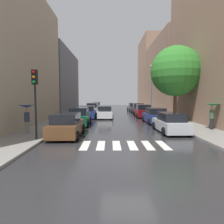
% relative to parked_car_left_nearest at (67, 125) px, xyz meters
% --- Properties ---
extents(ground_plane, '(28.00, 72.00, 0.04)m').
position_rel_parked_car_left_nearest_xyz_m(ground_plane, '(3.89, 19.24, -0.79)').
color(ground_plane, '#29292B').
extents(sidewalk_left, '(3.00, 72.00, 0.15)m').
position_rel_parked_car_left_nearest_xyz_m(sidewalk_left, '(-2.61, 19.24, -0.70)').
color(sidewalk_left, gray).
rests_on(sidewalk_left, ground).
extents(sidewalk_right, '(3.00, 72.00, 0.15)m').
position_rel_parked_car_left_nearest_xyz_m(sidewalk_right, '(10.39, 19.24, -0.70)').
color(sidewalk_right, gray).
rests_on(sidewalk_right, ground).
extents(crosswalk_stripes, '(4.95, 2.20, 0.01)m').
position_rel_parked_car_left_nearest_xyz_m(crosswalk_stripes, '(3.89, -2.64, -0.77)').
color(crosswalk_stripes, silver).
rests_on(crosswalk_stripes, ground).
extents(building_left_mid, '(6.00, 16.35, 11.16)m').
position_rel_parked_car_left_nearest_xyz_m(building_left_mid, '(-7.11, 23.02, 4.80)').
color(building_left_mid, slate).
rests_on(building_left_mid, ground).
extents(building_right_mid, '(6.00, 17.54, 14.04)m').
position_rel_parked_car_left_nearest_xyz_m(building_right_mid, '(14.89, 25.26, 6.25)').
color(building_right_mid, '#8C6B56').
rests_on(building_right_mid, ground).
extents(building_right_far, '(6.00, 13.84, 18.90)m').
position_rel_parked_car_left_nearest_xyz_m(building_right_far, '(14.89, 41.76, 8.68)').
color(building_right_far, '#8C6B56').
rests_on(building_right_far, ground).
extents(parked_car_left_nearest, '(2.18, 4.61, 1.65)m').
position_rel_parked_car_left_nearest_xyz_m(parked_car_left_nearest, '(0.00, 0.00, 0.00)').
color(parked_car_left_nearest, brown).
rests_on(parked_car_left_nearest, ground).
extents(parked_car_left_second, '(2.09, 4.82, 1.77)m').
position_rel_parked_car_left_nearest_xyz_m(parked_car_left_second, '(0.07, 5.54, 0.05)').
color(parked_car_left_second, '#0C4C2D').
rests_on(parked_car_left_second, ground).
extents(parked_car_left_third, '(2.24, 4.26, 1.64)m').
position_rel_parked_car_left_nearest_xyz_m(parked_car_left_third, '(0.17, 11.82, -0.01)').
color(parked_car_left_third, navy).
rests_on(parked_car_left_third, ground).
extents(parked_car_left_fourth, '(2.12, 4.58, 1.82)m').
position_rel_parked_car_left_nearest_xyz_m(parked_car_left_fourth, '(0.17, 17.94, 0.07)').
color(parked_car_left_fourth, '#B2B7BF').
rests_on(parked_car_left_fourth, ground).
extents(parked_car_left_fifth, '(2.19, 4.74, 1.70)m').
position_rel_parked_car_left_nearest_xyz_m(parked_car_left_fifth, '(-0.09, 24.67, 0.02)').
color(parked_car_left_fifth, brown).
rests_on(parked_car_left_fifth, ground).
extents(parked_car_left_sixth, '(2.13, 4.45, 1.64)m').
position_rel_parked_car_left_nearest_xyz_m(parked_car_left_sixth, '(-0.05, 31.37, -0.00)').
color(parked_car_left_sixth, '#B2B7BF').
rests_on(parked_car_left_sixth, ground).
extents(parked_car_right_nearest, '(2.08, 4.48, 1.57)m').
position_rel_parked_car_left_nearest_xyz_m(parked_car_right_nearest, '(7.81, 1.44, -0.03)').
color(parked_car_right_nearest, '#B2B7BF').
rests_on(parked_car_right_nearest, ground).
extents(parked_car_right_second, '(2.20, 4.53, 1.64)m').
position_rel_parked_car_left_nearest_xyz_m(parked_car_right_second, '(7.86, 6.90, -0.00)').
color(parked_car_right_second, navy).
rests_on(parked_car_right_second, ground).
extents(parked_car_right_third, '(2.22, 4.81, 1.76)m').
position_rel_parked_car_left_nearest_xyz_m(parked_car_right_third, '(7.63, 13.20, 0.05)').
color(parked_car_right_third, maroon).
rests_on(parked_car_right_third, ground).
extents(parked_car_right_fourth, '(2.09, 4.72, 1.76)m').
position_rel_parked_car_left_nearest_xyz_m(parked_car_right_fourth, '(7.77, 18.78, 0.05)').
color(parked_car_right_fourth, black).
rests_on(parked_car_right_fourth, ground).
extents(parked_car_right_fifth, '(2.24, 4.77, 1.65)m').
position_rel_parked_car_left_nearest_xyz_m(parked_car_right_fifth, '(7.68, 24.20, 0.00)').
color(parked_car_right_fifth, '#474C51').
rests_on(parked_car_right_fifth, ground).
extents(car_midroad, '(2.21, 4.69, 1.63)m').
position_rel_parked_car_left_nearest_xyz_m(car_midroad, '(2.36, 11.84, -0.01)').
color(car_midroad, silver).
rests_on(car_midroad, ground).
extents(pedestrian_foreground, '(1.11, 1.11, 2.06)m').
position_rel_parked_car_left_nearest_xyz_m(pedestrian_foreground, '(-2.95, 0.38, 0.92)').
color(pedestrian_foreground, gray).
rests_on(pedestrian_foreground, sidewalk_left).
extents(pedestrian_near_tree, '(1.16, 1.16, 2.10)m').
position_rel_parked_car_left_nearest_xyz_m(pedestrian_near_tree, '(11.33, 1.95, 0.97)').
color(pedestrian_near_tree, black).
rests_on(pedestrian_near_tree, sidewalk_right).
extents(street_tree_right, '(5.34, 5.34, 8.06)m').
position_rel_parked_car_left_nearest_xyz_m(street_tree_right, '(10.11, 7.35, 4.75)').
color(street_tree_right, '#513823').
rests_on(street_tree_right, sidewalk_right).
extents(traffic_light_left_corner, '(0.30, 0.42, 4.30)m').
position_rel_parked_car_left_nearest_xyz_m(traffic_light_left_corner, '(-1.56, -1.59, 2.51)').
color(traffic_light_left_corner, black).
rests_on(traffic_light_left_corner, sidewalk_left).
extents(lamp_post_right, '(0.60, 0.28, 7.51)m').
position_rel_parked_car_left_nearest_xyz_m(lamp_post_right, '(9.44, 16.32, 3.67)').
color(lamp_post_right, '#595B60').
rests_on(lamp_post_right, sidewalk_right).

